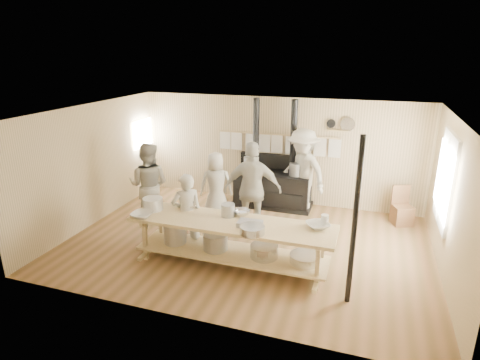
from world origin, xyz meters
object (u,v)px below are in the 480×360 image
(roasting_pan, at_px, (250,224))
(cook_center, at_px, (216,185))
(cook_right, at_px, (253,190))
(prep_table, at_px, (231,239))
(cook_far_left, at_px, (187,214))
(cook_by_window, at_px, (302,171))
(cook_left, at_px, (149,185))
(chair, at_px, (402,213))
(stove, at_px, (273,185))

(roasting_pan, bearing_deg, cook_center, 124.80)
(cook_center, bearing_deg, cook_right, 125.95)
(prep_table, distance_m, roasting_pan, 0.54)
(prep_table, relative_size, cook_far_left, 2.32)
(cook_center, height_order, roasting_pan, cook_center)
(cook_far_left, xyz_separation_m, cook_by_window, (1.68, 2.61, 0.22))
(cook_by_window, xyz_separation_m, roasting_pan, (-0.36, -2.94, -0.10))
(cook_center, height_order, cook_right, cook_right)
(cook_left, bearing_deg, chair, -170.76)
(stove, bearing_deg, prep_table, -90.04)
(prep_table, distance_m, cook_left, 2.53)
(cook_left, distance_m, chair, 5.54)
(cook_far_left, relative_size, chair, 1.83)
(stove, bearing_deg, cook_center, -135.16)
(cook_left, distance_m, cook_right, 2.26)
(prep_table, xyz_separation_m, cook_by_window, (0.73, 2.85, 0.48))
(cook_by_window, bearing_deg, cook_right, -82.87)
(cook_left, height_order, cook_center, cook_left)
(cook_left, xyz_separation_m, roasting_pan, (2.62, -1.17, -0.02))
(cook_right, height_order, chair, cook_right)
(stove, xyz_separation_m, cook_left, (-2.25, -1.93, 0.40))
(chair, bearing_deg, cook_left, 177.68)
(prep_table, bearing_deg, stove, 89.96)
(stove, distance_m, cook_far_left, 2.95)
(prep_table, height_order, cook_by_window, cook_by_window)
(roasting_pan, bearing_deg, cook_far_left, 166.28)
(prep_table, height_order, cook_center, cook_center)
(stove, xyz_separation_m, roasting_pan, (0.37, -3.10, 0.37))
(prep_table, xyz_separation_m, cook_far_left, (-0.95, 0.24, 0.25))
(stove, distance_m, cook_right, 1.77)
(cook_left, xyz_separation_m, chair, (5.21, 1.78, -0.67))
(cook_right, relative_size, cook_by_window, 0.99)
(cook_center, height_order, chair, cook_center)
(stove, bearing_deg, roasting_pan, -83.16)
(cook_far_left, bearing_deg, prep_table, 129.57)
(prep_table, height_order, cook_right, cook_right)
(prep_table, relative_size, cook_left, 1.96)
(cook_far_left, relative_size, cook_center, 1.02)
(stove, bearing_deg, chair, -2.93)
(prep_table, relative_size, cook_by_window, 1.80)
(roasting_pan, bearing_deg, cook_by_window, 83.01)
(stove, bearing_deg, cook_right, -89.92)
(cook_right, bearing_deg, stove, -102.88)
(cook_by_window, bearing_deg, cook_center, -121.28)
(chair, relative_size, roasting_pan, 2.11)
(chair, bearing_deg, cook_right, -173.39)
(cook_right, bearing_deg, cook_far_left, 35.36)
(cook_left, height_order, cook_by_window, cook_by_window)
(cook_far_left, distance_m, chair, 4.74)
(prep_table, bearing_deg, chair, 44.04)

